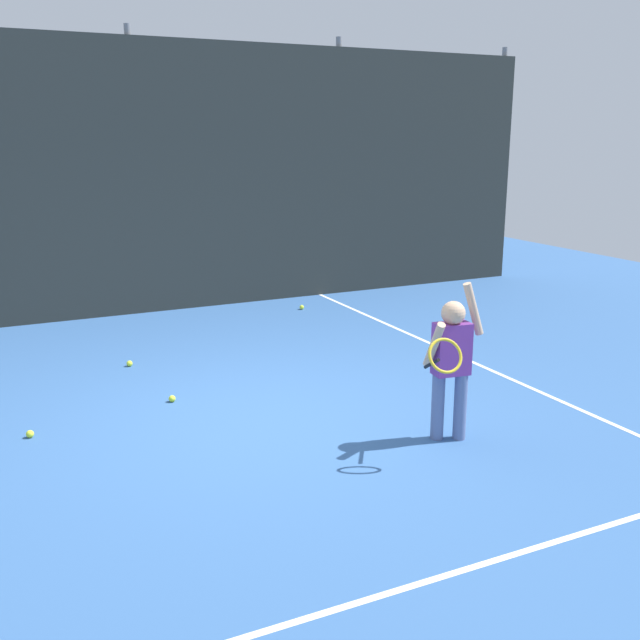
{
  "coord_description": "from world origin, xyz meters",
  "views": [
    {
      "loc": [
        -2.21,
        -5.89,
        2.53
      ],
      "look_at": [
        0.65,
        0.03,
        0.85
      ],
      "focal_mm": 41.03,
      "sensor_mm": 36.0,
      "label": 1
    }
  ],
  "objects_px": {
    "tennis_ball_1": "(130,363)",
    "tennis_ball_6": "(172,399)",
    "tennis_ball_4": "(30,434)",
    "tennis_ball_3": "(302,307)",
    "tennis_player": "(451,358)",
    "tennis_ball_2": "(456,345)"
  },
  "relations": [
    {
      "from": "tennis_player",
      "to": "tennis_ball_2",
      "type": "height_order",
      "value": "tennis_player"
    },
    {
      "from": "tennis_ball_3",
      "to": "tennis_ball_6",
      "type": "xyz_separation_m",
      "value": [
        -2.73,
        -2.96,
        0.0
      ]
    },
    {
      "from": "tennis_ball_3",
      "to": "tennis_ball_4",
      "type": "height_order",
      "value": "same"
    },
    {
      "from": "tennis_ball_4",
      "to": "tennis_ball_6",
      "type": "bearing_deg",
      "value": 13.62
    },
    {
      "from": "tennis_ball_3",
      "to": "tennis_ball_6",
      "type": "height_order",
      "value": "same"
    },
    {
      "from": "tennis_ball_1",
      "to": "tennis_ball_4",
      "type": "xyz_separation_m",
      "value": [
        -1.18,
        -1.63,
        0.0
      ]
    },
    {
      "from": "tennis_player",
      "to": "tennis_ball_2",
      "type": "xyz_separation_m",
      "value": [
        1.72,
        2.23,
        -0.69
      ]
    },
    {
      "from": "tennis_ball_2",
      "to": "tennis_ball_4",
      "type": "relative_size",
      "value": 1.0
    },
    {
      "from": "tennis_ball_1",
      "to": "tennis_ball_6",
      "type": "relative_size",
      "value": 1.0
    },
    {
      "from": "tennis_ball_2",
      "to": "tennis_ball_3",
      "type": "bearing_deg",
      "value": 108.36
    },
    {
      "from": "tennis_player",
      "to": "tennis_ball_1",
      "type": "distance_m",
      "value": 3.86
    },
    {
      "from": "tennis_ball_6",
      "to": "tennis_ball_3",
      "type": "bearing_deg",
      "value": 47.38
    },
    {
      "from": "tennis_ball_4",
      "to": "tennis_ball_3",
      "type": "bearing_deg",
      "value": 39.05
    },
    {
      "from": "tennis_ball_2",
      "to": "tennis_ball_1",
      "type": "bearing_deg",
      "value": 165.26
    },
    {
      "from": "tennis_ball_1",
      "to": "tennis_ball_2",
      "type": "height_order",
      "value": "same"
    },
    {
      "from": "tennis_player",
      "to": "tennis_ball_3",
      "type": "height_order",
      "value": "tennis_player"
    },
    {
      "from": "tennis_ball_1",
      "to": "tennis_ball_3",
      "type": "bearing_deg",
      "value": 29.95
    },
    {
      "from": "tennis_ball_2",
      "to": "tennis_ball_6",
      "type": "distance_m",
      "value": 3.62
    },
    {
      "from": "tennis_ball_1",
      "to": "tennis_ball_4",
      "type": "distance_m",
      "value": 2.01
    },
    {
      "from": "tennis_ball_4",
      "to": "tennis_ball_6",
      "type": "height_order",
      "value": "same"
    },
    {
      "from": "tennis_ball_1",
      "to": "tennis_ball_6",
      "type": "distance_m",
      "value": 1.32
    },
    {
      "from": "tennis_ball_1",
      "to": "tennis_player",
      "type": "bearing_deg",
      "value": -57.84
    }
  ]
}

